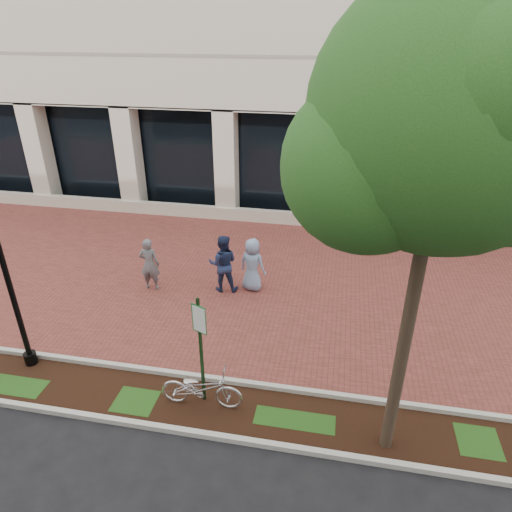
% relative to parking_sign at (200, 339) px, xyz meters
% --- Properties ---
extents(ground, '(120.00, 120.00, 0.00)m').
position_rel_parking_sign_xyz_m(ground, '(0.04, 5.07, -1.60)').
color(ground, black).
rests_on(ground, ground).
extents(brick_plaza, '(40.00, 9.00, 0.01)m').
position_rel_parking_sign_xyz_m(brick_plaza, '(0.04, 5.07, -1.59)').
color(brick_plaza, brown).
rests_on(brick_plaza, ground).
extents(planting_strip, '(40.00, 1.50, 0.01)m').
position_rel_parking_sign_xyz_m(planting_strip, '(0.04, -0.18, -1.59)').
color(planting_strip, black).
rests_on(planting_strip, ground).
extents(curb_plaza_side, '(40.00, 0.12, 0.12)m').
position_rel_parking_sign_xyz_m(curb_plaza_side, '(0.04, 0.57, -1.54)').
color(curb_plaza_side, beige).
rests_on(curb_plaza_side, ground).
extents(curb_street_side, '(40.00, 0.12, 0.12)m').
position_rel_parking_sign_xyz_m(curb_street_side, '(0.04, -0.93, -1.54)').
color(curb_street_side, beige).
rests_on(curb_street_side, ground).
extents(parking_sign, '(0.34, 0.07, 2.52)m').
position_rel_parking_sign_xyz_m(parking_sign, '(0.00, 0.00, 0.00)').
color(parking_sign, '#133516').
rests_on(parking_sign, ground).
extents(lamppost, '(0.36, 0.36, 4.76)m').
position_rel_parking_sign_xyz_m(lamppost, '(-4.26, 0.35, 1.08)').
color(lamppost, black).
rests_on(lamppost, ground).
extents(street_tree, '(4.37, 3.64, 7.83)m').
position_rel_parking_sign_xyz_m(street_tree, '(3.73, -0.42, 4.18)').
color(street_tree, '#453527').
rests_on(street_tree, ground).
extents(locked_bicycle, '(1.72, 0.66, 0.89)m').
position_rel_parking_sign_xyz_m(locked_bicycle, '(0.01, -0.14, -1.15)').
color(locked_bicycle, silver).
rests_on(locked_bicycle, ground).
extents(pedestrian_left, '(0.60, 0.41, 1.62)m').
position_rel_parking_sign_xyz_m(pedestrian_left, '(-2.80, 4.03, -0.79)').
color(pedestrian_left, slate).
rests_on(pedestrian_left, ground).
extents(pedestrian_mid, '(0.94, 0.79, 1.74)m').
position_rel_parking_sign_xyz_m(pedestrian_mid, '(-0.69, 4.36, -0.72)').
color(pedestrian_mid, '#1F2A4E').
rests_on(pedestrian_mid, ground).
extents(pedestrian_right, '(0.90, 0.72, 1.61)m').
position_rel_parking_sign_xyz_m(pedestrian_right, '(0.13, 4.57, -0.79)').
color(pedestrian_right, '#829DC2').
rests_on(pedestrian_right, ground).
extents(bollard, '(0.12, 0.12, 1.04)m').
position_rel_parking_sign_xyz_m(bollard, '(7.34, 9.07, -1.07)').
color(bollard, '#B2B2B7').
rests_on(bollard, ground).
extents(bike_rack_cluster, '(3.51, 1.83, 1.02)m').
position_rel_parking_sign_xyz_m(bike_rack_cluster, '(5.47, 8.89, -1.11)').
color(bike_rack_cluster, black).
rests_on(bike_rack_cluster, ground).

